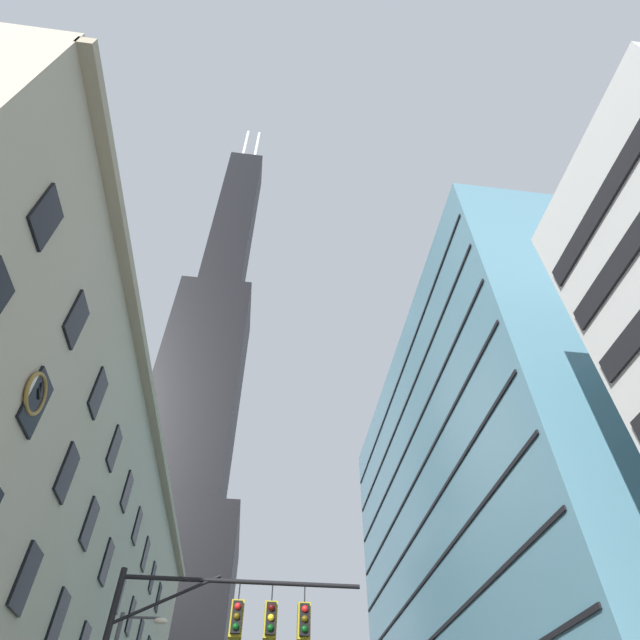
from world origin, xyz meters
TOP-DOWN VIEW (x-y plane):
  - dark_skyscraper at (-17.19, 73.62)m, footprint 23.16×23.16m
  - glass_office_midrise at (18.59, 29.42)m, footprint 15.28×44.53m

SIDE VIEW (x-z plane):
  - glass_office_midrise at x=18.59m, z-range 0.00..40.07m
  - dark_skyscraper at x=-17.19m, z-range -40.46..149.01m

